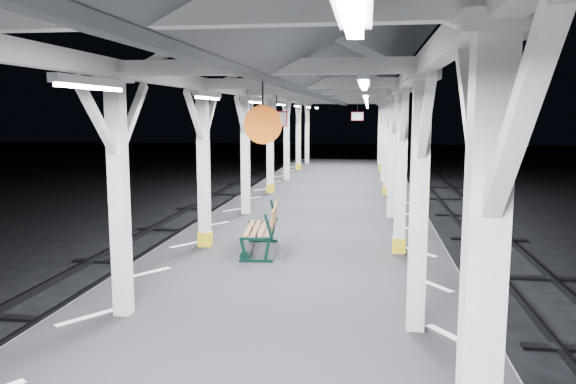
# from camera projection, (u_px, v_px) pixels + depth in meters

# --- Properties ---
(ground) EXTENTS (120.00, 120.00, 0.00)m
(ground) POSITION_uv_depth(u_px,v_px,m) (286.00, 335.00, 9.70)
(ground) COLOR black
(ground) RESTS_ON ground
(platform) EXTENTS (6.00, 50.00, 1.00)m
(platform) POSITION_uv_depth(u_px,v_px,m) (285.00, 307.00, 9.63)
(platform) COLOR black
(platform) RESTS_ON ground
(hazard_stripes_left) EXTENTS (1.00, 48.00, 0.01)m
(hazard_stripes_left) POSITION_uv_depth(u_px,v_px,m) (148.00, 273.00, 9.90)
(hazard_stripes_left) COLOR silver
(hazard_stripes_left) RESTS_ON platform
(hazard_stripes_right) EXTENTS (1.00, 48.00, 0.01)m
(hazard_stripes_right) POSITION_uv_depth(u_px,v_px,m) (433.00, 284.00, 9.22)
(hazard_stripes_right) COLOR silver
(hazard_stripes_right) RESTS_ON platform
(track_left) EXTENTS (2.20, 60.00, 0.16)m
(track_left) POSITION_uv_depth(u_px,v_px,m) (19.00, 316.00, 10.38)
(track_left) COLOR #2D2D33
(track_left) RESTS_ON ground
(canopy) EXTENTS (5.40, 49.00, 4.65)m
(canopy) POSITION_uv_depth(u_px,v_px,m) (285.00, 66.00, 9.05)
(canopy) COLOR silver
(canopy) RESTS_ON platform
(bench_mid) EXTENTS (0.84, 1.82, 0.95)m
(bench_mid) POSITION_uv_depth(u_px,v_px,m) (265.00, 227.00, 11.35)
(bench_mid) COLOR black
(bench_mid) RESTS_ON platform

